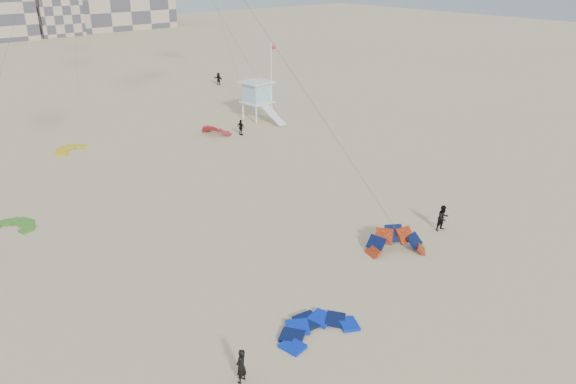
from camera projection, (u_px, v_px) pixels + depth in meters
ground at (305, 350)px, 26.97m from camera, size 320.00×320.00×0.00m
kite_ground_blue at (317, 332)px, 28.31m from camera, size 4.46×4.63×0.83m
kite_ground_orange at (395, 251)px, 36.10m from camera, size 5.22×5.22×3.83m
kite_ground_green at (16, 227)px, 39.41m from camera, size 4.16×4.10×0.57m
kite_ground_red_far at (216, 134)px, 60.03m from camera, size 4.41×4.32×3.23m
kite_ground_yellow at (71, 150)px, 54.98m from camera, size 4.25×4.34×0.73m
kitesurfer_main at (241, 366)px, 24.68m from camera, size 0.73×0.60×1.71m
kitesurfer_b at (443, 218)px, 38.57m from camera, size 0.99×0.82×1.84m
kitesurfer_d at (241, 127)px, 59.39m from camera, size 0.59×1.05×1.69m
kitesurfer_f at (218, 79)px, 82.95m from camera, size 0.96×1.75×1.80m
lifeguard_tower_near at (257, 101)px, 64.81m from camera, size 3.34×6.16×4.43m
flagpole at (271, 80)px, 63.82m from camera, size 0.71×0.11×8.74m
condo_fill_right at (56, 14)px, 134.92m from camera, size 10.00×10.00×10.00m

